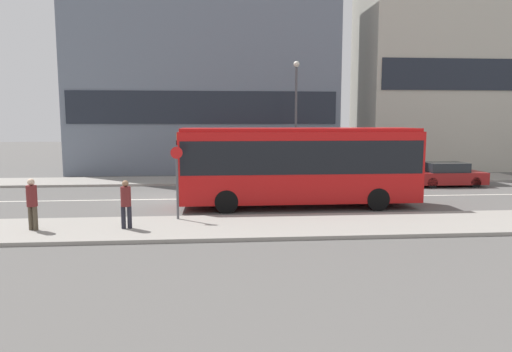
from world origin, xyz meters
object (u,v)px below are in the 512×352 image
at_px(city_bus, 299,162).
at_px(street_lamp, 296,109).
at_px(pedestrian_near_stop, 32,201).
at_px(parked_car_1, 446,175).
at_px(parked_car_0, 367,176).
at_px(bus_stop_sign, 177,176).
at_px(pedestrian_down_pavement, 126,201).

xyz_separation_m(city_bus, street_lamp, (1.18, 7.71, 2.47)).
height_order(city_bus, street_lamp, street_lamp).
bearing_deg(pedestrian_near_stop, parked_car_1, -129.59).
distance_m(city_bus, street_lamp, 8.19).
distance_m(parked_car_0, pedestrian_near_stop, 17.78).
distance_m(parked_car_0, parked_car_1, 4.60).
height_order(pedestrian_near_stop, street_lamp, street_lamp).
height_order(parked_car_0, bus_stop_sign, bus_stop_sign).
bearing_deg(parked_car_0, parked_car_1, -3.52).
relative_size(parked_car_0, pedestrian_near_stop, 2.28).
bearing_deg(pedestrian_down_pavement, city_bus, 18.92).
distance_m(pedestrian_down_pavement, bus_stop_sign, 2.20).
xyz_separation_m(city_bus, bus_stop_sign, (-4.99, -2.65, -0.25)).
bearing_deg(street_lamp, pedestrian_near_stop, -132.86).
xyz_separation_m(parked_car_1, street_lamp, (-8.47, 2.05, 3.81)).
relative_size(city_bus, pedestrian_near_stop, 5.91).
bearing_deg(city_bus, street_lamp, 82.30).
height_order(parked_car_0, parked_car_1, parked_car_1).
height_order(parked_car_1, pedestrian_near_stop, pedestrian_near_stop).
distance_m(parked_car_1, bus_stop_sign, 16.88).
relative_size(parked_car_1, bus_stop_sign, 1.49).
bearing_deg(bus_stop_sign, city_bus, 27.95).
distance_m(pedestrian_near_stop, street_lamp, 16.29).
bearing_deg(parked_car_1, bus_stop_sign, -150.42).
distance_m(parked_car_1, pedestrian_down_pavement, 18.92).
bearing_deg(pedestrian_down_pavement, parked_car_0, 28.16).
xyz_separation_m(pedestrian_down_pavement, bus_stop_sign, (1.61, 1.35, 0.67)).
bearing_deg(parked_car_1, parked_car_0, 176.48).
xyz_separation_m(pedestrian_near_stop, pedestrian_down_pavement, (3.06, -0.02, -0.06)).
xyz_separation_m(pedestrian_near_stop, bus_stop_sign, (4.67, 1.33, 0.61)).
bearing_deg(bus_stop_sign, pedestrian_down_pavement, -140.02).
relative_size(bus_stop_sign, street_lamp, 0.39).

